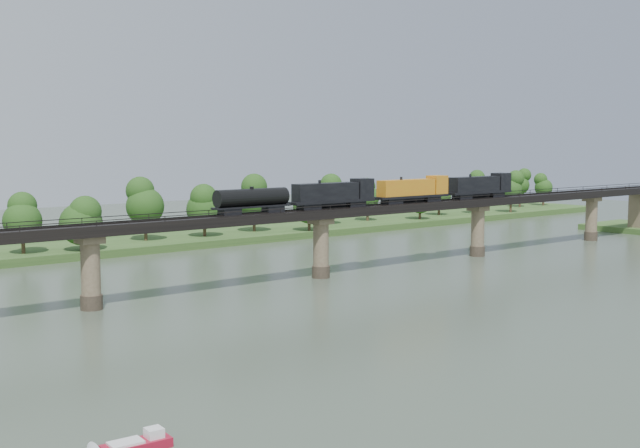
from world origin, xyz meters
TOP-DOWN VIEW (x-y plane):
  - ground at (0.00, 0.00)m, footprint 400.00×400.00m
  - far_bank at (0.00, 85.00)m, footprint 300.00×24.00m
  - bridge at (0.00, 30.00)m, footprint 236.00×30.00m
  - bridge_superstructure at (0.00, 30.00)m, footprint 220.00×4.90m
  - far_treeline at (-8.21, 80.52)m, footprint 289.06×17.54m
  - freight_train at (15.16, 30.00)m, footprint 69.17×2.70m
  - motorboat at (-57.88, -19.42)m, footprint 5.16×2.11m

SIDE VIEW (x-z plane):
  - ground at x=0.00m, z-range 0.00..0.00m
  - motorboat at x=-57.88m, z-range -0.22..1.19m
  - far_bank at x=0.00m, z-range 0.00..1.60m
  - bridge at x=0.00m, z-range -0.29..11.21m
  - far_treeline at x=-8.21m, z-range 2.03..15.63m
  - bridge_superstructure at x=0.00m, z-range 11.42..12.17m
  - freight_train at x=15.16m, z-range 11.39..16.15m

